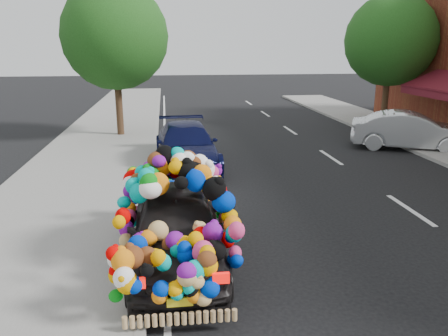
% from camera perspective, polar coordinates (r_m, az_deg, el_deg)
% --- Properties ---
extents(ground, '(100.00, 100.00, 0.00)m').
position_cam_1_polar(ground, '(9.71, 4.37, -6.50)').
color(ground, black).
rests_on(ground, ground).
extents(sidewalk, '(4.00, 60.00, 0.12)m').
position_cam_1_polar(sidewalk, '(9.79, -21.30, -7.01)').
color(sidewalk, gray).
rests_on(sidewalk, ground).
extents(kerb, '(0.15, 60.00, 0.13)m').
position_cam_1_polar(kerb, '(9.50, -9.73, -6.77)').
color(kerb, gray).
rests_on(kerb, ground).
extents(lane_markings, '(6.00, 50.00, 0.01)m').
position_cam_1_polar(lane_markings, '(11.00, 23.12, -5.03)').
color(lane_markings, silver).
rests_on(lane_markings, ground).
extents(tree_near_sidewalk, '(4.20, 4.20, 6.13)m').
position_cam_1_polar(tree_near_sidewalk, '(18.39, -14.09, 16.34)').
color(tree_near_sidewalk, '#332114').
rests_on(tree_near_sidewalk, ground).
extents(tree_far_b, '(4.00, 4.00, 5.90)m').
position_cam_1_polar(tree_far_b, '(21.25, 20.96, 15.29)').
color(tree_far_b, '#332114').
rests_on(tree_far_b, ground).
extents(plush_art_car, '(1.98, 4.12, 1.98)m').
position_cam_1_polar(plush_art_car, '(7.42, -6.24, -5.33)').
color(plush_art_car, black).
rests_on(plush_art_car, ground).
extents(navy_sedan, '(1.99, 4.60, 1.32)m').
position_cam_1_polar(navy_sedan, '(13.67, -4.96, 2.93)').
color(navy_sedan, black).
rests_on(navy_sedan, ground).
extents(silver_hatchback, '(4.37, 3.04, 1.37)m').
position_cam_1_polar(silver_hatchback, '(17.30, 23.18, 4.49)').
color(silver_hatchback, silver).
rests_on(silver_hatchback, ground).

